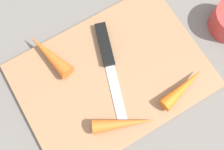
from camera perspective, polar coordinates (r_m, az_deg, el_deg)
ground_plane at (r=0.55m, az=0.00°, el=-0.35°), size 1.40×1.40×0.00m
cutting_board at (r=0.55m, az=0.00°, el=-0.18°), size 0.36×0.26×0.01m
knife at (r=0.55m, az=-1.20°, el=5.03°), size 0.08×0.20×0.01m
carrot_medium at (r=0.55m, az=-12.79°, el=4.12°), size 0.06×0.11×0.03m
carrot_shortest at (r=0.54m, az=14.32°, el=-2.52°), size 0.11×0.05×0.03m
carrot_longest at (r=0.51m, az=2.53°, el=-9.86°), size 0.12×0.07×0.03m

